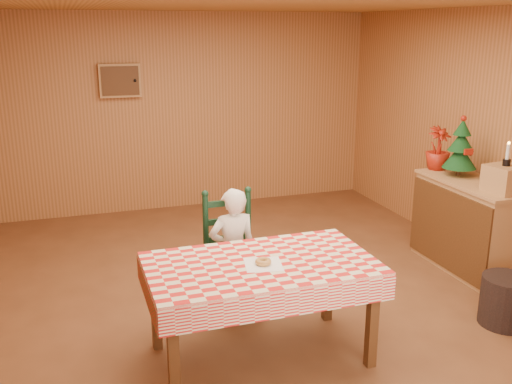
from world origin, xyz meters
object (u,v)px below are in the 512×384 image
at_px(ladder_chair, 231,256).
at_px(christmas_tree, 461,149).
at_px(crate, 504,179).
at_px(storage_bin, 506,301).
at_px(seated_child, 233,252).
at_px(shelf_unit, 468,226).
at_px(dining_table, 261,272).

height_order(ladder_chair, christmas_tree, christmas_tree).
xyz_separation_m(crate, storage_bin, (-0.44, -0.66, -0.85)).
height_order(seated_child, shelf_unit, seated_child).
height_order(crate, christmas_tree, christmas_tree).
distance_m(shelf_unit, storage_bin, 1.17).
distance_m(seated_child, shelf_unit, 2.53).
relative_size(crate, storage_bin, 0.72).
relative_size(seated_child, shelf_unit, 0.91).
distance_m(ladder_chair, christmas_tree, 2.65).
relative_size(ladder_chair, crate, 3.60).
xyz_separation_m(dining_table, crate, (2.53, 0.49, 0.37)).
xyz_separation_m(ladder_chair, storage_bin, (2.10, -0.96, -0.29)).
xyz_separation_m(ladder_chair, crate, (2.53, -0.30, 0.55)).
xyz_separation_m(shelf_unit, christmas_tree, (0.01, 0.25, 0.74)).
height_order(ladder_chair, storage_bin, ladder_chair).
height_order(ladder_chair, shelf_unit, ladder_chair).
bearing_deg(seated_child, christmas_tree, -170.88).
bearing_deg(ladder_chair, shelf_unit, 2.27).
relative_size(dining_table, christmas_tree, 2.67).
bearing_deg(dining_table, shelf_unit, 19.35).
height_order(shelf_unit, crate, crate).
height_order(shelf_unit, storage_bin, shelf_unit).
bearing_deg(ladder_chair, crate, -6.74).
xyz_separation_m(seated_child, shelf_unit, (2.53, 0.16, -0.10)).
xyz_separation_m(dining_table, shelf_unit, (2.53, 0.89, -0.22)).
height_order(dining_table, seated_child, seated_child).
relative_size(shelf_unit, christmas_tree, 2.00).
bearing_deg(ladder_chair, christmas_tree, 7.86).
distance_m(ladder_chair, shelf_unit, 2.53).
relative_size(dining_table, storage_bin, 3.96).
xyz_separation_m(seated_child, storage_bin, (2.10, -0.90, -0.35)).
distance_m(dining_table, crate, 2.61).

